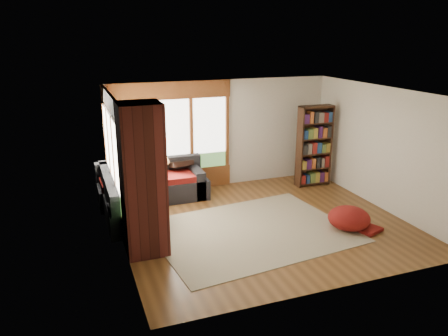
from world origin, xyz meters
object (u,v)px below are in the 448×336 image
object	(u,v)px
bookshelf	(314,146)
pouf	(349,218)
brick_chimney	(143,180)
dog_tan	(151,172)
sectional_sofa	(149,193)
area_rug	(251,231)
dog_brindle	(150,182)

from	to	relation	value
bookshelf	pouf	xyz separation A→B (m)	(-0.69, -2.50, -0.77)
brick_chimney	dog_tan	bearing A→B (deg)	75.82
sectional_sofa	area_rug	distance (m)	2.54
brick_chimney	dog_brindle	xyz separation A→B (m)	(0.36, 1.37, -0.53)
pouf	dog_brindle	xyz separation A→B (m)	(-3.49, 1.81, 0.54)
area_rug	dog_tan	xyz separation A→B (m)	(-1.52, 1.93, 0.78)
area_rug	pouf	bearing A→B (deg)	-16.05
brick_chimney	dog_brindle	distance (m)	1.51
area_rug	dog_brindle	size ratio (longest dim) A/B	3.74
brick_chimney	dog_tan	xyz separation A→B (m)	(0.51, 2.01, -0.51)
area_rug	dog_tan	distance (m)	2.58
sectional_sofa	dog_tan	bearing A→B (deg)	-29.90
sectional_sofa	area_rug	world-z (taller)	sectional_sofa
brick_chimney	dog_brindle	bearing A→B (deg)	75.22
bookshelf	sectional_sofa	bearing A→B (deg)	-179.93
pouf	dog_tan	size ratio (longest dim) A/B	0.79
dog_brindle	pouf	bearing A→B (deg)	-137.35
dog_tan	dog_brindle	bearing A→B (deg)	-124.62
pouf	bookshelf	bearing A→B (deg)	74.61
bookshelf	dog_tan	size ratio (longest dim) A/B	1.94
bookshelf	dog_brindle	xyz separation A→B (m)	(-4.18, -0.69, -0.22)
bookshelf	dog_brindle	distance (m)	4.24
dog_tan	pouf	bearing A→B (deg)	-58.06
pouf	dog_brindle	bearing A→B (deg)	152.54
area_rug	brick_chimney	bearing A→B (deg)	-177.80
brick_chimney	sectional_sofa	distance (m)	2.32
bookshelf	dog_tan	world-z (taller)	bookshelf
sectional_sofa	dog_tan	size ratio (longest dim) A/B	2.15
area_rug	pouf	size ratio (longest dim) A/B	4.50
area_rug	dog_brindle	distance (m)	2.24
brick_chimney	pouf	world-z (taller)	brick_chimney
pouf	brick_chimney	bearing A→B (deg)	173.38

